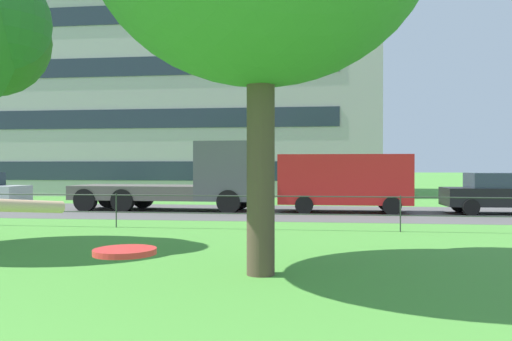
# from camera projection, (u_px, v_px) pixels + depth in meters

# --- Properties ---
(street_strip) EXTENTS (80.00, 7.13, 0.01)m
(street_strip) POSITION_uv_depth(u_px,v_px,m) (222.00, 212.00, 21.28)
(street_strip) COLOR #565454
(street_strip) RESTS_ON ground
(park_fence) EXTENTS (36.53, 0.04, 1.00)m
(park_fence) POSITION_uv_depth(u_px,v_px,m) (184.00, 205.00, 15.57)
(park_fence) COLOR #333833
(park_fence) RESTS_ON ground
(frisbee) EXTENTS (0.38, 0.38, 0.03)m
(frisbee) POSITION_uv_depth(u_px,v_px,m) (125.00, 252.00, 2.31)
(frisbee) COLOR red
(flatbed_truck_left) EXTENTS (7.38, 2.66, 2.75)m
(flatbed_truck_left) POSITION_uv_depth(u_px,v_px,m) (191.00, 180.00, 21.69)
(flatbed_truck_left) COLOR #4C4C51
(flatbed_truck_left) RESTS_ON ground
(panel_van_right) EXTENTS (5.01, 2.11, 2.24)m
(panel_van_right) POSITION_uv_depth(u_px,v_px,m) (344.00, 180.00, 20.93)
(panel_van_right) COLOR red
(panel_van_right) RESTS_ON ground
(car_black_far_right) EXTENTS (4.06, 1.93, 1.54)m
(car_black_far_right) POSITION_uv_depth(u_px,v_px,m) (498.00, 193.00, 20.27)
(car_black_far_right) COLOR black
(car_black_far_right) RESTS_ON ground
(apartment_building_background) EXTENTS (29.43, 13.16, 12.48)m
(apartment_building_background) POSITION_uv_depth(u_px,v_px,m) (160.00, 102.00, 37.78)
(apartment_building_background) COLOR #B7B2AD
(apartment_building_background) RESTS_ON ground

